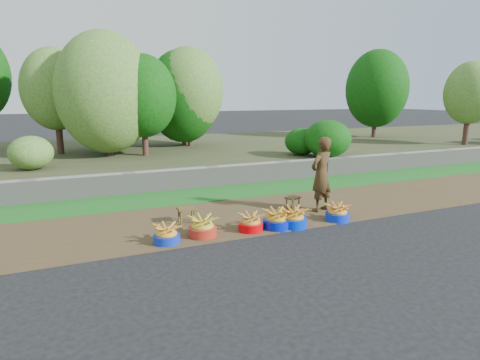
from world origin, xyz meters
name	(u,v)px	position (x,y,z in m)	size (l,w,h in m)	color
ground_plane	(288,232)	(0.00, 0.00, 0.00)	(120.00, 120.00, 0.00)	black
dirt_shoulder	(258,213)	(0.00, 1.25, 0.01)	(80.00, 2.50, 0.02)	#4B3922
grass_verge	(224,192)	(0.00, 3.25, 0.02)	(80.00, 1.50, 0.04)	#1D651F
retaining_wall	(212,177)	(0.00, 4.10, 0.28)	(80.00, 0.35, 0.55)	gray
earth_bank	(169,154)	(0.00, 9.00, 0.25)	(80.00, 10.00, 0.50)	#3B3F24
vegetation	(171,95)	(0.03, 8.49, 2.46)	(32.66, 8.42, 4.27)	#3F271E
basin_a	(167,235)	(-2.16, 0.28, 0.15)	(0.44, 0.44, 0.33)	#0E2BC1
basin_b	(203,228)	(-1.51, 0.37, 0.17)	(0.50, 0.50, 0.37)	#AD2818
basin_c	(251,223)	(-0.61, 0.30, 0.15)	(0.45, 0.45, 0.34)	#D90008
basin_d	(276,220)	(-0.11, 0.24, 0.17)	(0.50, 0.50, 0.37)	#0417CA
basin_e	(293,219)	(0.22, 0.20, 0.17)	(0.51, 0.51, 0.38)	#002BD6
basin_f	(337,213)	(1.22, 0.18, 0.16)	(0.47, 0.47, 0.35)	#0A2AD4
stool_left	(186,211)	(-1.56, 1.21, 0.26)	(0.35, 0.28, 0.30)	brown
stool_right	(293,199)	(0.83, 1.24, 0.23)	(0.37, 0.33, 0.27)	brown
vendor_woman	(321,174)	(1.29, 0.88, 0.81)	(0.58, 0.38, 1.58)	black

